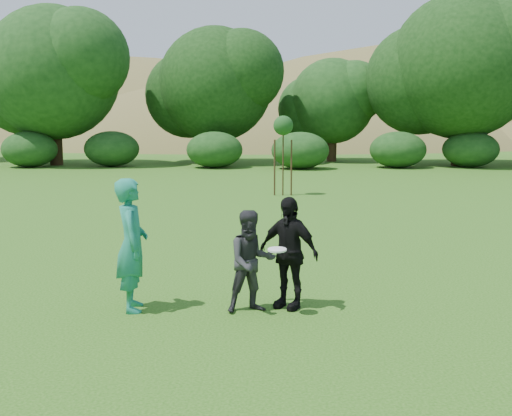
% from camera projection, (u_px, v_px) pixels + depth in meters
% --- Properties ---
extents(ground, '(120.00, 120.00, 0.00)m').
position_uv_depth(ground, '(244.00, 310.00, 9.51)').
color(ground, '#19470C').
rests_on(ground, ground).
extents(player_teal, '(0.63, 0.81, 1.97)m').
position_uv_depth(player_teal, '(132.00, 245.00, 9.41)').
color(player_teal, '#1B7C64').
rests_on(player_teal, ground).
extents(player_grey, '(0.89, 0.79, 1.51)m').
position_uv_depth(player_grey, '(251.00, 261.00, 9.35)').
color(player_grey, '#29282B').
rests_on(player_grey, ground).
extents(player_black, '(1.06, 0.86, 1.68)m').
position_uv_depth(player_black, '(288.00, 253.00, 9.54)').
color(player_black, black).
rests_on(player_black, ground).
extents(frisbee, '(0.27, 0.27, 0.04)m').
position_uv_depth(frisbee, '(277.00, 250.00, 9.10)').
color(frisbee, white).
rests_on(frisbee, ground).
extents(sapling, '(0.70, 0.70, 2.85)m').
position_uv_depth(sapling, '(283.00, 128.00, 22.73)').
color(sapling, '#372615').
rests_on(sapling, ground).
extents(hillside, '(150.00, 72.00, 52.00)m').
position_uv_depth(hillside, '(284.00, 237.00, 78.87)').
color(hillside, olive).
rests_on(hillside, ground).
extents(tree_row, '(53.92, 10.38, 9.62)m').
position_uv_depth(tree_row, '(339.00, 80.00, 36.94)').
color(tree_row, '#3A2616').
rests_on(tree_row, ground).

